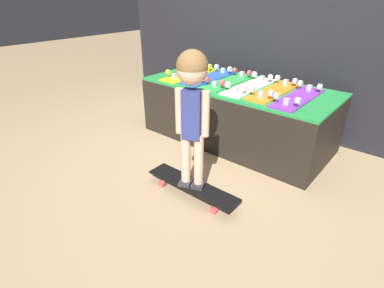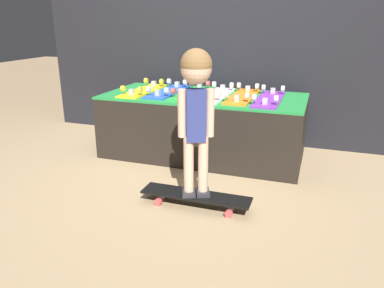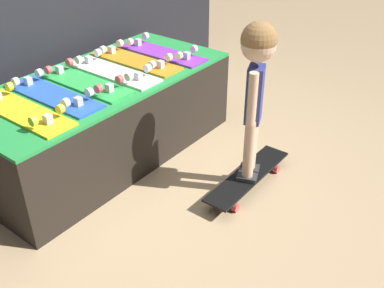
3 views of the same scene
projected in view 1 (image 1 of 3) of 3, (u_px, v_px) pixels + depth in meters
The scene contains 10 objects.
ground_plane at pixel (202, 160), 2.76m from camera, with size 16.00×16.00×0.00m, color tan.
display_rack at pixel (237, 113), 3.01m from camera, with size 1.83×0.84×0.58m.
skateboard_yellow_on_rack at pixel (190, 74), 3.20m from camera, with size 0.20×0.72×0.09m.
skateboard_blue_on_rack at pixel (210, 77), 3.09m from camera, with size 0.20×0.72×0.09m.
skateboard_green_on_rack at pixel (229, 81), 2.95m from camera, with size 0.20×0.72×0.09m.
skateboard_white_on_rack at pixel (250, 86), 2.80m from camera, with size 0.20×0.72×0.09m.
skateboard_orange_on_rack at pixel (274, 90), 2.67m from camera, with size 0.20×0.72×0.09m.
skateboard_purple_on_rack at pixel (298, 97), 2.51m from camera, with size 0.20×0.72×0.09m.
skateboard_on_floor at pixel (192, 186), 2.26m from camera, with size 0.77×0.18×0.09m.
child at pixel (192, 96), 1.94m from camera, with size 0.22×0.20×0.99m.
Camera 1 is at (1.46, -1.89, 1.40)m, focal length 28.00 mm.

